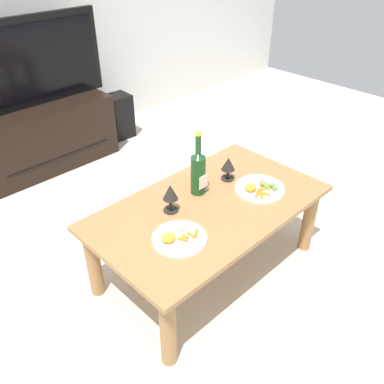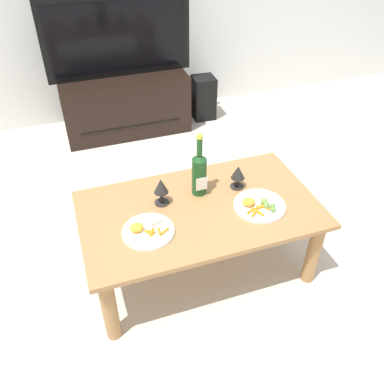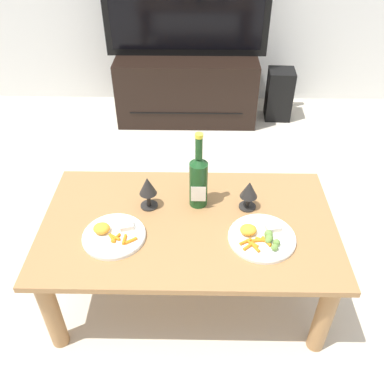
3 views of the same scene
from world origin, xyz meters
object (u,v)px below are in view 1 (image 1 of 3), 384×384
Objects in this scene: goblet_left at (170,194)px; wine_bottle at (198,171)px; tv_stand at (42,135)px; dining_table at (209,216)px; dinner_plate_left at (179,238)px; tv_screen at (26,63)px; dinner_plate_right at (260,188)px; floor_speaker at (120,116)px; goblet_right at (228,165)px.

wine_bottle is at bearing 5.89° from goblet_left.
tv_stand is at bearing 93.30° from wine_bottle.
dining_table is 0.31m from dinner_plate_left.
tv_stand is 0.90× the size of tv_screen.
goblet_left reaches higher than dinner_plate_right.
goblet_left is (-0.17, 0.10, 0.17)m from dining_table.
dinner_plate_right is at bearing -99.18° from floor_speaker.
dinner_plate_left is (-0.93, -1.76, 0.25)m from floor_speaker.
dining_table is at bearing -88.24° from tv_stand.
goblet_right is (0.30, -1.59, 0.28)m from tv_stand.
tv_stand is at bearing -179.46° from floor_speaker.
tv_stand is 7.69× the size of goblet_right.
dinner_plate_left is (-0.24, -1.78, -0.34)m from tv_screen.
tv_stand is 0.54m from tv_screen.
floor_speaker is 1.44× the size of dinner_plate_right.
dinner_plate_right is (0.04, -0.19, -0.07)m from goblet_right.
tv_screen is 4.61× the size of dinner_plate_left.
goblet_right is (-0.40, -1.57, 0.33)m from floor_speaker.
dinner_plate_right reaches higher than dining_table.
dining_table is 3.16× the size of floor_speaker.
floor_speaker is at bearing -1.81° from tv_stand.
tv_screen is (-0.00, -0.00, 0.54)m from tv_stand.
goblet_right is (0.41, 0.00, -0.01)m from goblet_left.
wine_bottle reaches higher than dinner_plate_left.
dinner_plate_right is (0.57, -0.00, 0.00)m from dinner_plate_left.
wine_bottle is 0.21m from goblet_right.
tv_screen reaches higher than wine_bottle.
dinner_plate_left is at bearing -97.53° from tv_stand.
goblet_left reaches higher than dinner_plate_left.
dining_table is 1.05× the size of tv_screen.
tv_screen is at bearing 100.65° from dinner_plate_right.
tv_stand reaches higher than floor_speaker.
tv_screen is at bearing 85.85° from goblet_left.
dining_table is at bearing -30.06° from goblet_left.
tv_screen is 1.62m from goblet_left.
floor_speaker is 1.53× the size of dinner_plate_left.
goblet_left is at bearing -114.89° from floor_speaker.
wine_bottle is at bearing -108.90° from floor_speaker.
tv_screen reaches higher than dining_table.
goblet_left is at bearing -174.11° from wine_bottle.
dining_table is at bearing -108.19° from wine_bottle.
tv_screen reaches higher than floor_speaker.
tv_screen is 8.57× the size of goblet_right.
dinner_plate_left is at bearing -162.97° from dining_table.
tv_screen is at bearing -90.00° from tv_stand.
dinner_plate_right is at bearing -40.57° from wine_bottle.
goblet_left is 1.12× the size of goblet_right.
tv_screen is 1.59m from wine_bottle.
wine_bottle is 0.40m from dinner_plate_left.
dinner_plate_right is at bearing -0.28° from dinner_plate_left.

